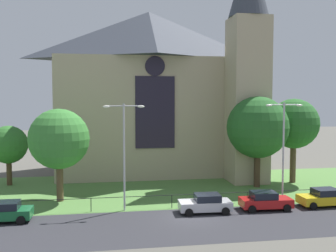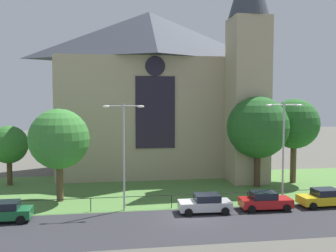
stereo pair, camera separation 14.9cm
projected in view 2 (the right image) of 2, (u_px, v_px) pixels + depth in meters
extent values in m
plane|color=#56544C|center=(169.00, 188.00, 40.31)|extent=(160.00, 160.00, 0.00)
cube|color=#2D2D33|center=(194.00, 224.00, 28.48)|extent=(120.00, 8.00, 0.01)
cube|color=#517F3D|center=(172.00, 192.00, 38.34)|extent=(120.00, 20.00, 0.01)
cube|color=tan|center=(149.00, 116.00, 49.20)|extent=(22.00, 12.00, 14.00)
pyramid|color=#383D47|center=(149.00, 36.00, 48.50)|extent=(22.00, 12.00, 6.00)
cube|color=black|center=(155.00, 112.00, 43.18)|extent=(4.40, 0.16, 8.00)
cylinder|color=black|center=(155.00, 66.00, 42.83)|extent=(2.20, 0.15, 2.20)
cube|color=tan|center=(248.00, 101.00, 42.72)|extent=(4.00, 4.00, 18.00)
cylinder|color=black|center=(172.00, 195.00, 32.70)|extent=(26.78, 0.05, 0.05)
cylinder|color=black|center=(4.00, 208.00, 30.67)|extent=(0.07, 0.07, 1.10)
cylinder|color=black|center=(91.00, 205.00, 31.70)|extent=(0.06, 0.07, 1.10)
cylinder|color=black|center=(172.00, 202.00, 32.74)|extent=(0.06, 0.07, 1.10)
cylinder|color=black|center=(248.00, 198.00, 33.77)|extent=(0.06, 0.07, 1.10)
cylinder|color=black|center=(319.00, 195.00, 34.81)|extent=(0.07, 0.07, 1.10)
cylinder|color=#4C3823|center=(10.00, 172.00, 41.48)|extent=(0.56, 0.56, 2.84)
sphere|color=#2D6B28|center=(9.00, 144.00, 41.27)|extent=(4.03, 4.03, 4.03)
cylinder|color=brown|center=(293.00, 162.00, 42.70)|extent=(0.64, 0.64, 4.45)
sphere|color=#235B23|center=(294.00, 124.00, 42.41)|extent=(5.45, 5.45, 5.45)
cylinder|color=brown|center=(60.00, 181.00, 34.94)|extent=(0.61, 0.61, 3.61)
sphere|color=#387F33|center=(59.00, 139.00, 34.67)|extent=(5.39, 5.39, 5.39)
cylinder|color=#423021|center=(257.00, 169.00, 40.50)|extent=(0.65, 0.65, 3.86)
sphere|color=#235B23|center=(258.00, 127.00, 40.20)|extent=(6.40, 6.40, 6.40)
cylinder|color=#B2B2B7|center=(124.00, 157.00, 31.76)|extent=(0.16, 0.16, 8.82)
cylinder|color=#B2B2B7|center=(115.00, 106.00, 31.36)|extent=(1.40, 0.10, 0.10)
cylinder|color=#B2B2B7|center=(132.00, 106.00, 31.58)|extent=(1.40, 0.10, 0.10)
ellipsoid|color=white|center=(106.00, 107.00, 31.25)|extent=(0.57, 0.26, 0.20)
ellipsoid|color=white|center=(141.00, 106.00, 31.69)|extent=(0.57, 0.26, 0.20)
cylinder|color=#B2B2B7|center=(283.00, 153.00, 33.89)|extent=(0.16, 0.16, 8.88)
cylinder|color=#B2B2B7|center=(277.00, 105.00, 33.49)|extent=(1.40, 0.10, 0.10)
cylinder|color=#B2B2B7|center=(292.00, 105.00, 33.71)|extent=(1.40, 0.10, 0.10)
ellipsoid|color=white|center=(269.00, 105.00, 33.39)|extent=(0.57, 0.26, 0.20)
ellipsoid|color=white|center=(299.00, 105.00, 33.82)|extent=(0.57, 0.26, 0.20)
cube|color=#196033|center=(2.00, 214.00, 29.09)|extent=(4.20, 1.80, 0.70)
cube|color=black|center=(5.00, 205.00, 29.08)|extent=(2.00, 1.60, 0.55)
cylinder|color=black|center=(20.00, 220.00, 28.45)|extent=(0.64, 0.22, 0.64)
cylinder|color=black|center=(26.00, 213.00, 30.23)|extent=(0.64, 0.22, 0.64)
cube|color=#B7B7BC|center=(205.00, 205.00, 31.38)|extent=(4.26, 1.95, 0.70)
cube|color=black|center=(207.00, 198.00, 31.36)|extent=(2.06, 1.67, 0.55)
cylinder|color=black|center=(189.00, 213.00, 30.34)|extent=(0.65, 0.24, 0.64)
cylinder|color=black|center=(185.00, 206.00, 32.12)|extent=(0.65, 0.24, 0.64)
cylinder|color=black|center=(225.00, 211.00, 30.69)|extent=(0.65, 0.24, 0.64)
cylinder|color=black|center=(220.00, 205.00, 32.47)|extent=(0.65, 0.24, 0.64)
cube|color=#B21919|center=(265.00, 202.00, 32.24)|extent=(4.27, 1.98, 0.70)
cube|color=black|center=(263.00, 195.00, 32.18)|extent=(2.07, 1.69, 0.55)
cylinder|color=black|center=(278.00, 202.00, 33.32)|extent=(0.65, 0.25, 0.64)
cylinder|color=black|center=(287.00, 208.00, 31.54)|extent=(0.65, 0.25, 0.64)
cylinder|color=black|center=(245.00, 203.00, 32.99)|extent=(0.65, 0.25, 0.64)
cylinder|color=black|center=(252.00, 209.00, 31.21)|extent=(0.65, 0.25, 0.64)
cube|color=gold|center=(323.00, 199.00, 33.25)|extent=(4.25, 1.91, 0.70)
cube|color=black|center=(326.00, 192.00, 33.24)|extent=(2.04, 1.65, 0.55)
cylinder|color=black|center=(313.00, 206.00, 32.12)|extent=(0.65, 0.24, 0.64)
cylinder|color=black|center=(302.00, 201.00, 33.89)|extent=(0.65, 0.24, 0.64)
cylinder|color=black|center=(332.00, 199.00, 34.42)|extent=(0.65, 0.24, 0.64)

